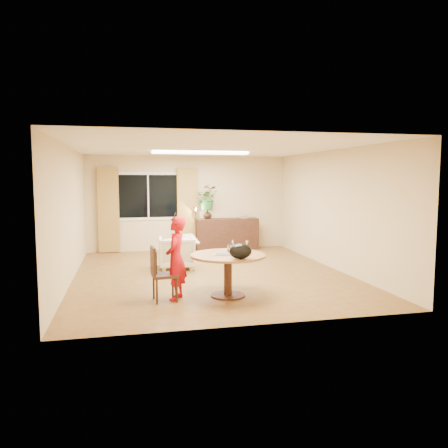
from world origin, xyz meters
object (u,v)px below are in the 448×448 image
dining_table (228,263)px  child (176,258)px  dining_chair (165,274)px  armchair (177,252)px  sideboard (227,234)px

dining_table → child: size_ratio=0.92×
dining_chair → child: child is taller
dining_table → armchair: (-0.58, 2.49, -0.21)m
dining_table → dining_chair: dining_chair is taller
dining_chair → dining_table: bearing=-3.1°
dining_table → sideboard: bearing=77.1°
dining_table → dining_chair: size_ratio=1.40×
child → sideboard: size_ratio=0.79×
child → dining_table: bearing=109.2°
armchair → sideboard: sideboard is taller
armchair → dining_table: bearing=106.4°
sideboard → armchair: bearing=-126.3°
dining_table → sideboard: 4.88m
armchair → child: bearing=86.7°
sideboard → dining_chair: bearing=-114.1°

